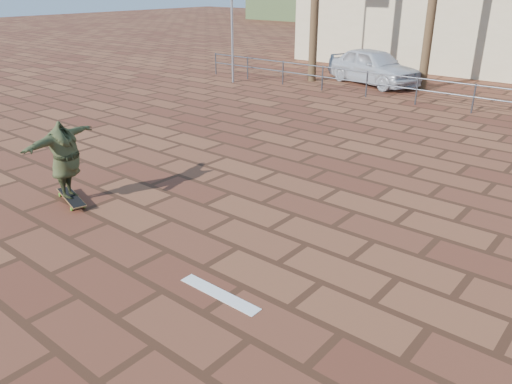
% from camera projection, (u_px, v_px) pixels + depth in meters
% --- Properties ---
extents(ground, '(120.00, 120.00, 0.00)m').
position_uv_depth(ground, '(238.00, 247.00, 8.45)').
color(ground, brown).
rests_on(ground, ground).
extents(paint_stripe, '(1.40, 0.22, 0.01)m').
position_uv_depth(paint_stripe, '(220.00, 294.00, 7.19)').
color(paint_stripe, white).
rests_on(paint_stripe, ground).
extents(guardrail, '(24.06, 0.06, 1.00)m').
position_uv_depth(guardrail, '(475.00, 93.00, 16.70)').
color(guardrail, '#47494F').
rests_on(guardrail, ground).
extents(building_west, '(12.60, 7.60, 4.50)m').
position_uv_depth(building_west, '(425.00, 18.00, 26.69)').
color(building_west, beige).
rests_on(building_west, ground).
extents(longboard, '(1.26, 0.59, 0.12)m').
position_uv_depth(longboard, '(71.00, 198.00, 10.14)').
color(longboard, olive).
rests_on(longboard, ground).
extents(skateboarder, '(1.12, 2.00, 1.57)m').
position_uv_depth(skateboarder, '(65.00, 160.00, 9.83)').
color(skateboarder, '#353B1F').
rests_on(skateboarder, longboard).
extents(car_silver, '(4.76, 3.09, 1.51)m').
position_uv_depth(car_silver, '(373.00, 66.00, 21.47)').
color(car_silver, silver).
rests_on(car_silver, ground).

